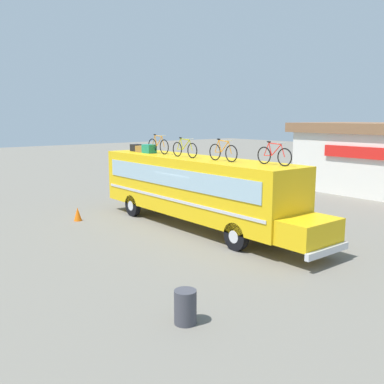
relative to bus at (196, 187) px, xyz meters
The scene contains 11 objects.
ground_plane 1.85m from the bus, behind, with size 120.00×120.00×0.00m, color slate.
bus is the anchor object (origin of this frame).
luggage_bag_1 5.07m from the bus, behind, with size 0.53×0.49×0.36m, color black.
luggage_bag_2 4.32m from the bus, behind, with size 0.69×0.41×0.32m, color olive.
luggage_bag_3 3.72m from the bus, behind, with size 0.67×0.47×0.43m, color #1E7F66.
rooftop_bicycle_1 3.28m from the bus, behind, with size 1.73×0.44×0.95m.
rooftop_bicycle_2 1.77m from the bus, 145.74° to the right, with size 1.74×0.44×0.88m.
rooftop_bicycle_3 2.55m from the bus, ahead, with size 1.65×0.44×0.91m.
rooftop_bicycle_4 4.49m from the bus, ahead, with size 1.64×0.44×0.88m.
trash_bin 9.40m from the bus, 41.11° to the right, with size 0.54×0.54×0.84m, color #3F3F47.
traffic_cone 6.00m from the bus, 140.98° to the right, with size 0.38×0.38×0.65m, color orange.
Camera 1 is at (14.91, -12.11, 4.91)m, focal length 40.42 mm.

